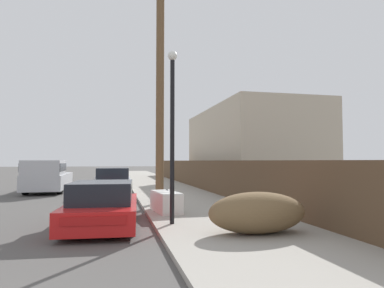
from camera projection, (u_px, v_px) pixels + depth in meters
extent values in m
cube|color=#9E998E|center=(156.00, 184.00, 25.91)|extent=(4.20, 63.00, 0.12)
cube|color=silver|center=(166.00, 202.00, 11.29)|extent=(0.88, 1.83, 0.63)
cube|color=white|center=(166.00, 192.00, 11.30)|extent=(0.84, 1.75, 0.03)
cube|color=#333335|center=(167.00, 190.00, 11.88)|extent=(0.05, 0.20, 0.02)
cube|color=gray|center=(164.00, 191.00, 11.57)|extent=(0.70, 0.15, 0.01)
cube|color=gray|center=(168.00, 192.00, 11.05)|extent=(0.70, 0.15, 0.01)
cube|color=red|center=(103.00, 211.00, 9.44)|extent=(2.08, 4.39, 0.55)
cube|color=black|center=(102.00, 192.00, 9.09)|extent=(1.68, 2.15, 0.55)
cube|color=#B21414|center=(93.00, 221.00, 7.32)|extent=(1.40, 0.12, 0.19)
cylinder|color=black|center=(82.00, 209.00, 10.62)|extent=(0.24, 0.63, 0.62)
cylinder|color=black|center=(133.00, 208.00, 10.86)|extent=(0.24, 0.63, 0.62)
cylinder|color=black|center=(64.00, 224.00, 8.01)|extent=(0.24, 0.63, 0.62)
cylinder|color=black|center=(131.00, 223.00, 8.25)|extent=(0.24, 0.63, 0.62)
cube|color=silver|center=(113.00, 185.00, 18.15)|extent=(1.94, 4.74, 0.72)
cube|color=black|center=(113.00, 173.00, 18.00)|extent=(1.63, 2.66, 0.56)
cube|color=#B21414|center=(112.00, 186.00, 15.84)|extent=(1.43, 0.06, 0.25)
cylinder|color=black|center=(99.00, 187.00, 19.40)|extent=(0.21, 0.67, 0.67)
cylinder|color=black|center=(128.00, 186.00, 19.72)|extent=(0.21, 0.67, 0.67)
cylinder|color=black|center=(95.00, 191.00, 16.55)|extent=(0.21, 0.67, 0.67)
cylinder|color=black|center=(129.00, 190.00, 16.87)|extent=(0.21, 0.67, 0.67)
cube|color=silver|center=(111.00, 179.00, 24.79)|extent=(2.08, 4.33, 0.64)
cube|color=black|center=(111.00, 171.00, 24.65)|extent=(1.73, 2.45, 0.50)
cube|color=#B21414|center=(109.00, 179.00, 22.70)|extent=(1.45, 0.11, 0.22)
cylinder|color=black|center=(101.00, 180.00, 25.94)|extent=(0.23, 0.64, 0.63)
cylinder|color=black|center=(123.00, 180.00, 26.21)|extent=(0.23, 0.64, 0.63)
cylinder|color=black|center=(98.00, 182.00, 23.35)|extent=(0.23, 0.64, 0.63)
cylinder|color=black|center=(122.00, 182.00, 23.63)|extent=(0.23, 0.64, 0.63)
cube|color=silver|center=(49.00, 181.00, 20.04)|extent=(2.12, 5.87, 0.82)
cube|color=silver|center=(44.00, 168.00, 18.52)|extent=(1.96, 2.65, 0.79)
cube|color=black|center=(44.00, 167.00, 18.52)|extent=(2.00, 2.60, 0.43)
cylinder|color=black|center=(60.00, 186.00, 18.47)|extent=(0.27, 0.86, 0.86)
cylinder|color=black|center=(26.00, 187.00, 18.07)|extent=(0.27, 0.86, 0.86)
cylinder|color=black|center=(68.00, 182.00, 21.99)|extent=(0.27, 0.86, 0.86)
cylinder|color=black|center=(39.00, 182.00, 21.59)|extent=(0.27, 0.86, 0.86)
cylinder|color=brown|center=(160.00, 85.00, 13.74)|extent=(0.32, 0.32, 9.50)
cylinder|color=black|center=(172.00, 141.00, 9.24)|extent=(0.12, 0.12, 4.43)
sphere|color=white|center=(172.00, 56.00, 9.35)|extent=(0.26, 0.26, 0.26)
ellipsoid|color=brown|center=(257.00, 213.00, 7.94)|extent=(2.35, 1.22, 0.96)
cube|color=brown|center=(195.00, 174.00, 21.96)|extent=(0.08, 36.79, 1.70)
cube|color=beige|center=(249.00, 148.00, 24.38)|extent=(6.00, 12.53, 5.42)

